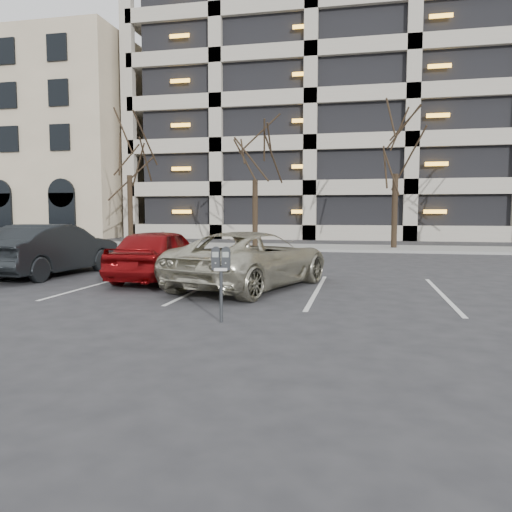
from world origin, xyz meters
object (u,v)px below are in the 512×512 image
Objects in this scene: tree_c at (397,127)px; suv_silver at (252,260)px; car_red at (161,254)px; tree_a at (129,131)px; car_dark at (53,250)px; tree_b at (255,138)px; parking_meter at (221,266)px.

tree_c is 15.11m from suv_silver.
tree_a is at bearing -61.13° from car_red.
car_dark reaches higher than suv_silver.
tree_c reaches higher than car_dark.
tree_c is 1.52× the size of suv_silver.
tree_b is 1.72× the size of car_dark.
tree_c is at bearing -88.77° from suv_silver.
suv_silver is at bearing -107.35° from tree_c.
tree_c reaches higher than suv_silver.
tree_b is at bearing 91.55° from parking_meter.
tree_a is 1.04× the size of tree_c.
car_dark reaches higher than car_red.
tree_b is at bearing 180.00° from tree_c.
tree_c is 18.56m from parking_meter.
tree_a is 17.57m from suv_silver.
tree_c is 6.61× the size of parking_meter.
tree_a is 14.02m from car_dark.
tree_b is at bearing -100.04° from car_dark.
suv_silver is (-0.33, 3.93, -0.27)m from parking_meter.
suv_silver is at bearing -78.38° from tree_b.
car_dark is (-3.44, -12.41, -4.92)m from tree_b.
car_red is at bearing -179.80° from car_dark.
suv_silver is 2.82m from car_red.
tree_c is 1.81× the size of car_dark.
tree_c reaches higher than car_red.
car_dark is at bearing -5.40° from car_red.
tree_a reaches higher than car_red.
suv_silver is 6.31m from car_dark.
tree_c is at bearing -124.63° from car_dark.
car_dark is (-10.44, -12.41, -5.22)m from tree_c.
tree_a is 15.57m from car_red.
tree_a reaches higher than suv_silver.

